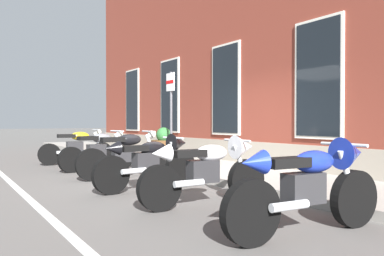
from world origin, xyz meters
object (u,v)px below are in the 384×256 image
object	(u,v)px
motorcycle_black_naked	(126,155)
motorcycle_grey_naked	(99,151)
motorcycle_blue_sport	(313,182)
motorcycle_white_sport	(211,167)
parking_sign	(171,104)
motorcycle_yellow_naked	(77,147)
motorcycle_black_sport	(152,159)
barrel_planter	(164,148)

from	to	relation	value
motorcycle_black_naked	motorcycle_grey_naked	bearing A→B (deg)	-179.29
motorcycle_blue_sport	motorcycle_white_sport	bearing A→B (deg)	-178.94
motorcycle_blue_sport	parking_sign	distance (m)	5.85
motorcycle_yellow_naked	motorcycle_black_sport	xyz separation A→B (m)	(4.91, -0.12, 0.06)
motorcycle_black_sport	barrel_planter	bearing A→B (deg)	147.70
barrel_planter	parking_sign	bearing A→B (deg)	-13.33
motorcycle_yellow_naked	motorcycle_white_sport	xyz separation A→B (m)	(6.50, 0.02, 0.06)
motorcycle_grey_naked	motorcycle_black_sport	distance (m)	3.16
motorcycle_black_sport	motorcycle_white_sport	world-z (taller)	motorcycle_white_sport
barrel_planter	motorcycle_grey_naked	bearing A→B (deg)	-100.97
motorcycle_grey_naked	parking_sign	size ratio (longest dim) A/B	0.89
motorcycle_blue_sport	barrel_planter	bearing A→B (deg)	165.38
motorcycle_grey_naked	motorcycle_blue_sport	size ratio (longest dim) A/B	0.97
motorcycle_black_sport	motorcycle_blue_sport	world-z (taller)	motorcycle_blue_sport
motorcycle_white_sport	barrel_planter	bearing A→B (deg)	159.50
motorcycle_grey_naked	motorcycle_blue_sport	xyz separation A→B (m)	(6.53, 0.03, 0.07)
motorcycle_white_sport	parking_sign	bearing A→B (deg)	158.31
motorcycle_black_naked	barrel_planter	world-z (taller)	barrel_planter
motorcycle_yellow_naked	parking_sign	world-z (taller)	parking_sign
parking_sign	motorcycle_grey_naked	bearing A→B (deg)	-123.15
motorcycle_white_sport	motorcycle_blue_sport	xyz separation A→B (m)	(1.79, 0.03, 0.01)
motorcycle_yellow_naked	barrel_planter	size ratio (longest dim) A/B	2.29
motorcycle_black_naked	parking_sign	world-z (taller)	parking_sign
motorcycle_black_sport	parking_sign	distance (m)	2.94
motorcycle_black_sport	parking_sign	xyz separation A→B (m)	(-2.18, 1.64, 1.09)
motorcycle_white_sport	motorcycle_yellow_naked	bearing A→B (deg)	-179.82
motorcycle_black_naked	motorcycle_blue_sport	world-z (taller)	motorcycle_blue_sport
parking_sign	motorcycle_black_sport	bearing A→B (deg)	-36.91
motorcycle_black_sport	parking_sign	size ratio (longest dim) A/B	0.90
motorcycle_yellow_naked	motorcycle_grey_naked	size ratio (longest dim) A/B	1.03
motorcycle_yellow_naked	motorcycle_blue_sport	distance (m)	8.29
motorcycle_blue_sport	parking_sign	xyz separation A→B (m)	(-5.56, 1.47, 1.07)
parking_sign	barrel_planter	bearing A→B (deg)	166.67
barrel_planter	motorcycle_yellow_naked	bearing A→B (deg)	-141.06
motorcycle_black_naked	barrel_planter	distance (m)	2.10
motorcycle_yellow_naked	parking_sign	xyz separation A→B (m)	(2.73, 1.52, 1.15)
parking_sign	barrel_planter	size ratio (longest dim) A/B	2.51
motorcycle_white_sport	barrel_planter	world-z (taller)	barrel_planter
motorcycle_yellow_naked	barrel_planter	distance (m)	2.66
motorcycle_yellow_naked	barrel_planter	xyz separation A→B (m)	(2.07, 1.67, 0.03)
motorcycle_black_sport	parking_sign	bearing A→B (deg)	143.09
motorcycle_yellow_naked	motorcycle_blue_sport	xyz separation A→B (m)	(8.29, 0.05, 0.07)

